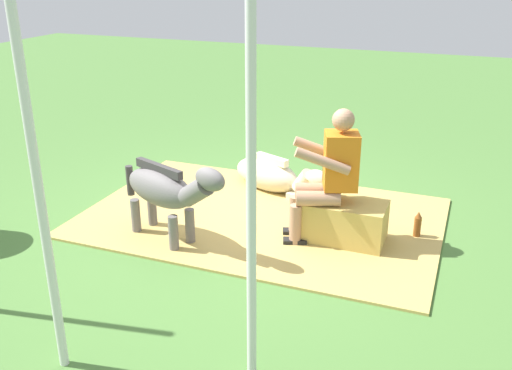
{
  "coord_description": "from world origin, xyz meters",
  "views": [
    {
      "loc": [
        -2.07,
        4.88,
        2.52
      ],
      "look_at": [
        -0.28,
        0.27,
        0.55
      ],
      "focal_mm": 40.42,
      "sensor_mm": 36.0,
      "label": 1
    }
  ],
  "objects_px": {
    "person_seated": "(328,172)",
    "pony_lying": "(273,176)",
    "tent_pole_mid": "(38,187)",
    "hay_bale": "(343,222)",
    "pony_standing": "(166,190)",
    "tent_pole_left": "(251,193)",
    "soda_bottle": "(417,225)"
  },
  "relations": [
    {
      "from": "soda_bottle",
      "to": "pony_standing",
      "type": "bearing_deg",
      "value": 22.72
    },
    {
      "from": "pony_lying",
      "to": "soda_bottle",
      "type": "relative_size",
      "value": 4.82
    },
    {
      "from": "hay_bale",
      "to": "tent_pole_mid",
      "type": "bearing_deg",
      "value": 61.43
    },
    {
      "from": "person_seated",
      "to": "tent_pole_left",
      "type": "distance_m",
      "value": 2.08
    },
    {
      "from": "person_seated",
      "to": "pony_standing",
      "type": "relative_size",
      "value": 1.0
    },
    {
      "from": "pony_standing",
      "to": "tent_pole_left",
      "type": "bearing_deg",
      "value": 134.34
    },
    {
      "from": "tent_pole_mid",
      "to": "pony_standing",
      "type": "bearing_deg",
      "value": -83.01
    },
    {
      "from": "soda_bottle",
      "to": "tent_pole_left",
      "type": "relative_size",
      "value": 0.11
    },
    {
      "from": "pony_standing",
      "to": "tent_pole_mid",
      "type": "relative_size",
      "value": 0.51
    },
    {
      "from": "hay_bale",
      "to": "tent_pole_mid",
      "type": "distance_m",
      "value": 2.93
    },
    {
      "from": "pony_standing",
      "to": "tent_pole_mid",
      "type": "bearing_deg",
      "value": 96.99
    },
    {
      "from": "pony_standing",
      "to": "person_seated",
      "type": "bearing_deg",
      "value": -158.31
    },
    {
      "from": "pony_standing",
      "to": "tent_pole_mid",
      "type": "xyz_separation_m",
      "value": [
        -0.22,
        1.82,
        0.74
      ]
    },
    {
      "from": "hay_bale",
      "to": "pony_lying",
      "type": "distance_m",
      "value": 1.4
    },
    {
      "from": "hay_bale",
      "to": "soda_bottle",
      "type": "height_order",
      "value": "hay_bale"
    },
    {
      "from": "hay_bale",
      "to": "pony_standing",
      "type": "distance_m",
      "value": 1.67
    },
    {
      "from": "pony_standing",
      "to": "tent_pole_mid",
      "type": "distance_m",
      "value": 1.98
    },
    {
      "from": "hay_bale",
      "to": "pony_lying",
      "type": "xyz_separation_m",
      "value": [
        1.03,
        -0.95,
        -0.01
      ]
    },
    {
      "from": "person_seated",
      "to": "pony_lying",
      "type": "relative_size",
      "value": 0.96
    },
    {
      "from": "person_seated",
      "to": "tent_pole_left",
      "type": "xyz_separation_m",
      "value": [
        -0.04,
        2.0,
        0.57
      ]
    },
    {
      "from": "pony_lying",
      "to": "tent_pole_mid",
      "type": "distance_m",
      "value": 3.53
    },
    {
      "from": "person_seated",
      "to": "tent_pole_mid",
      "type": "distance_m",
      "value": 2.69
    },
    {
      "from": "hay_bale",
      "to": "pony_standing",
      "type": "xyz_separation_m",
      "value": [
        1.53,
        0.58,
        0.32
      ]
    },
    {
      "from": "pony_standing",
      "to": "soda_bottle",
      "type": "height_order",
      "value": "pony_standing"
    },
    {
      "from": "person_seated",
      "to": "tent_pole_mid",
      "type": "height_order",
      "value": "tent_pole_mid"
    },
    {
      "from": "hay_bale",
      "to": "pony_standing",
      "type": "height_order",
      "value": "pony_standing"
    },
    {
      "from": "person_seated",
      "to": "soda_bottle",
      "type": "height_order",
      "value": "person_seated"
    },
    {
      "from": "hay_bale",
      "to": "soda_bottle",
      "type": "relative_size",
      "value": 2.85
    },
    {
      "from": "pony_lying",
      "to": "soda_bottle",
      "type": "height_order",
      "value": "pony_lying"
    },
    {
      "from": "soda_bottle",
      "to": "tent_pole_mid",
      "type": "relative_size",
      "value": 0.11
    },
    {
      "from": "person_seated",
      "to": "soda_bottle",
      "type": "bearing_deg",
      "value": -155.55
    },
    {
      "from": "hay_bale",
      "to": "soda_bottle",
      "type": "bearing_deg",
      "value": -153.19
    }
  ]
}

